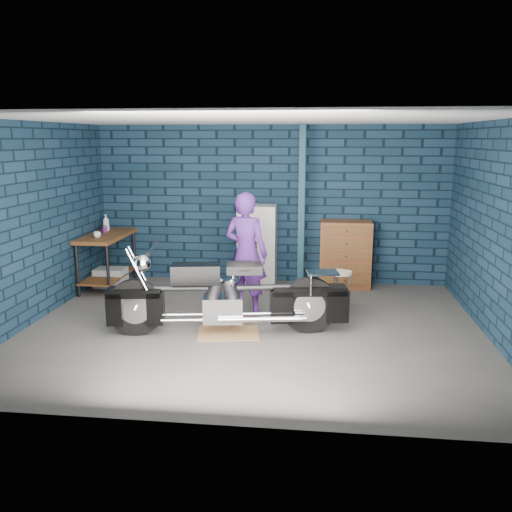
{
  "coord_description": "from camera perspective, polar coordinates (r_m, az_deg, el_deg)",
  "views": [
    {
      "loc": [
        0.85,
        -6.77,
        2.47
      ],
      "look_at": [
        0.01,
        0.3,
        0.92
      ],
      "focal_mm": 38.0,
      "sensor_mm": 36.0,
      "label": 1
    }
  ],
  "objects": [
    {
      "name": "ground",
      "position": [
        7.25,
        -0.34,
        -7.62
      ],
      "size": [
        6.0,
        6.0,
        0.0
      ],
      "primitive_type": "plane",
      "color": "#4D4A47",
      "rests_on": "ground"
    },
    {
      "name": "room_walls",
      "position": [
        7.39,
        0.18,
        7.88
      ],
      "size": [
        6.02,
        5.01,
        2.71
      ],
      "color": "#0F2232",
      "rests_on": "ground"
    },
    {
      "name": "support_post",
      "position": [
        8.8,
        4.81,
        4.92
      ],
      "size": [
        0.1,
        0.1,
        2.7
      ],
      "primitive_type": "cube",
      "color": "#122E3A",
      "rests_on": "ground"
    },
    {
      "name": "workbench",
      "position": [
        9.44,
        -15.34,
        -0.49
      ],
      "size": [
        0.6,
        1.4,
        0.91
      ],
      "primitive_type": "cube",
      "color": "brown",
      "rests_on": "ground"
    },
    {
      "name": "drip_mat",
      "position": [
        7.09,
        -2.92,
        -8.08
      ],
      "size": [
        0.86,
        0.7,
        0.01
      ],
      "primitive_type": "cube",
      "rotation": [
        0.0,
        0.0,
        0.16
      ],
      "color": "olive",
      "rests_on": "ground"
    },
    {
      "name": "motorcycle",
      "position": [
        6.91,
        -2.98,
        -3.62
      ],
      "size": [
        2.7,
        1.12,
        1.16
      ],
      "primitive_type": null,
      "rotation": [
        0.0,
        0.0,
        0.16
      ],
      "color": "black",
      "rests_on": "ground"
    },
    {
      "name": "person",
      "position": [
        7.65,
        -1.04,
        0.25
      ],
      "size": [
        0.74,
        0.6,
        1.75
      ],
      "primitive_type": "imported",
      "rotation": [
        0.0,
        0.0,
        2.83
      ],
      "color": "#401B68",
      "rests_on": "ground"
    },
    {
      "name": "storage_bin",
      "position": [
        9.53,
        -15.04,
        -2.19
      ],
      "size": [
        0.51,
        0.36,
        0.32
      ],
      "primitive_type": "cube",
      "color": "#96999E",
      "rests_on": "ground"
    },
    {
      "name": "locker",
      "position": [
        9.23,
        0.13,
        1.14
      ],
      "size": [
        0.64,
        0.46,
        1.37
      ],
      "primitive_type": "cube",
      "color": "beige",
      "rests_on": "ground"
    },
    {
      "name": "tool_chest",
      "position": [
        9.21,
        9.38,
        0.16
      ],
      "size": [
        0.85,
        0.47,
        1.13
      ],
      "primitive_type": "cube",
      "color": "brown",
      "rests_on": "ground"
    },
    {
      "name": "shop_stool",
      "position": [
        7.95,
        8.84,
        -3.71
      ],
      "size": [
        0.4,
        0.4,
        0.6
      ],
      "primitive_type": null,
      "rotation": [
        0.0,
        0.0,
        0.27
      ],
      "color": "beige",
      "rests_on": "ground"
    },
    {
      "name": "cup_a",
      "position": [
        9.07,
        -16.38,
        2.17
      ],
      "size": [
        0.12,
        0.12,
        0.09
      ],
      "primitive_type": "imported",
      "rotation": [
        0.0,
        0.0,
        -0.03
      ],
      "color": "beige",
      "rests_on": "workbench"
    },
    {
      "name": "mug_purple",
      "position": [
        9.49,
        -15.63,
        2.72
      ],
      "size": [
        0.09,
        0.09,
        0.12
      ],
      "primitive_type": "cylinder",
      "rotation": [
        0.0,
        0.0,
        -0.11
      ],
      "color": "#531860",
      "rests_on": "workbench"
    },
    {
      "name": "bottle",
      "position": [
        9.68,
        -15.51,
        3.42
      ],
      "size": [
        0.13,
        0.13,
        0.29
      ],
      "primitive_type": "imported",
      "rotation": [
        0.0,
        0.0,
        -0.17
      ],
      "color": "#96999E",
      "rests_on": "workbench"
    }
  ]
}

